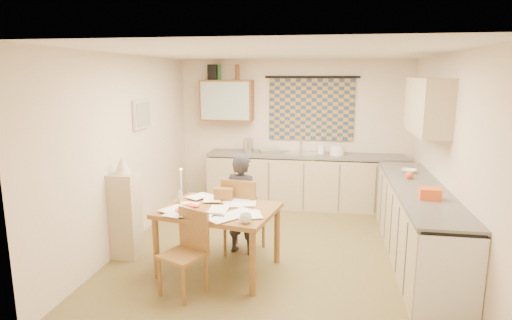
% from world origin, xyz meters
% --- Properties ---
extents(floor, '(4.00, 4.50, 0.02)m').
position_xyz_m(floor, '(0.00, 0.00, -0.01)').
color(floor, brown).
rests_on(floor, ground).
extents(ceiling, '(4.00, 4.50, 0.02)m').
position_xyz_m(ceiling, '(0.00, 0.00, 2.51)').
color(ceiling, white).
rests_on(ceiling, floor).
extents(wall_back, '(4.00, 0.02, 2.50)m').
position_xyz_m(wall_back, '(0.00, 2.26, 1.25)').
color(wall_back, beige).
rests_on(wall_back, floor).
extents(wall_front, '(4.00, 0.02, 2.50)m').
position_xyz_m(wall_front, '(0.00, -2.26, 1.25)').
color(wall_front, beige).
rests_on(wall_front, floor).
extents(wall_left, '(0.02, 4.50, 2.50)m').
position_xyz_m(wall_left, '(-2.01, 0.00, 1.25)').
color(wall_left, beige).
rests_on(wall_left, floor).
extents(wall_right, '(0.02, 4.50, 2.50)m').
position_xyz_m(wall_right, '(2.01, 0.00, 1.25)').
color(wall_right, beige).
rests_on(wall_right, floor).
extents(window_blind, '(1.45, 0.03, 1.05)m').
position_xyz_m(window_blind, '(0.30, 2.22, 1.65)').
color(window_blind, navy).
rests_on(window_blind, wall_back).
extents(curtain_rod, '(1.60, 0.04, 0.04)m').
position_xyz_m(curtain_rod, '(0.30, 2.20, 2.20)').
color(curtain_rod, black).
rests_on(curtain_rod, wall_back).
extents(wall_cabinet, '(0.90, 0.34, 0.70)m').
position_xyz_m(wall_cabinet, '(-1.15, 2.08, 1.80)').
color(wall_cabinet, brown).
rests_on(wall_cabinet, wall_back).
extents(wall_cabinet_glass, '(0.84, 0.02, 0.64)m').
position_xyz_m(wall_cabinet_glass, '(-1.15, 1.91, 1.80)').
color(wall_cabinet_glass, '#99B2A5').
rests_on(wall_cabinet_glass, wall_back).
extents(upper_cabinet_right, '(0.34, 1.30, 0.70)m').
position_xyz_m(upper_cabinet_right, '(1.83, 0.55, 1.85)').
color(upper_cabinet_right, tan).
rests_on(upper_cabinet_right, wall_right).
extents(framed_print, '(0.04, 0.50, 0.40)m').
position_xyz_m(framed_print, '(-1.97, 0.40, 1.70)').
color(framed_print, beige).
rests_on(framed_print, wall_left).
extents(print_canvas, '(0.01, 0.42, 0.32)m').
position_xyz_m(print_canvas, '(-1.95, 0.40, 1.70)').
color(print_canvas, '#B8B9A6').
rests_on(print_canvas, wall_left).
extents(counter_back, '(3.30, 0.62, 0.92)m').
position_xyz_m(counter_back, '(0.22, 1.95, 0.45)').
color(counter_back, tan).
rests_on(counter_back, floor).
extents(counter_right, '(0.62, 2.95, 0.92)m').
position_xyz_m(counter_right, '(1.70, 0.01, 0.45)').
color(counter_right, tan).
rests_on(counter_right, floor).
extents(stove, '(0.57, 0.57, 0.89)m').
position_xyz_m(stove, '(1.70, -1.20, 0.44)').
color(stove, white).
rests_on(stove, floor).
extents(sink, '(0.65, 0.58, 0.10)m').
position_xyz_m(sink, '(0.19, 1.95, 0.88)').
color(sink, silver).
rests_on(sink, counter_back).
extents(tap, '(0.04, 0.04, 0.28)m').
position_xyz_m(tap, '(0.14, 2.13, 1.06)').
color(tap, silver).
rests_on(tap, counter_back).
extents(dish_rack, '(0.43, 0.40, 0.06)m').
position_xyz_m(dish_rack, '(-0.38, 1.95, 0.95)').
color(dish_rack, silver).
rests_on(dish_rack, counter_back).
extents(kettle, '(0.22, 0.22, 0.24)m').
position_xyz_m(kettle, '(-0.75, 1.95, 1.04)').
color(kettle, silver).
rests_on(kettle, counter_back).
extents(mixing_bowl, '(0.30, 0.30, 0.16)m').
position_xyz_m(mixing_bowl, '(0.75, 1.95, 1.00)').
color(mixing_bowl, white).
rests_on(mixing_bowl, counter_back).
extents(soap_bottle, '(0.16, 0.16, 0.20)m').
position_xyz_m(soap_bottle, '(0.50, 2.00, 1.02)').
color(soap_bottle, white).
rests_on(soap_bottle, counter_back).
extents(bowl, '(0.33, 0.33, 0.05)m').
position_xyz_m(bowl, '(1.70, 0.77, 0.95)').
color(bowl, white).
rests_on(bowl, counter_right).
extents(orange_bag, '(0.23, 0.17, 0.12)m').
position_xyz_m(orange_bag, '(1.70, -0.50, 0.98)').
color(orange_bag, '#F15B21').
rests_on(orange_bag, counter_right).
extents(fruit_orange, '(0.10, 0.10, 0.10)m').
position_xyz_m(fruit_orange, '(1.65, 0.41, 0.97)').
color(fruit_orange, '#F15B21').
rests_on(fruit_orange, counter_right).
extents(speaker, '(0.18, 0.21, 0.26)m').
position_xyz_m(speaker, '(-1.38, 2.08, 2.28)').
color(speaker, black).
rests_on(speaker, wall_cabinet).
extents(bottle_green, '(0.07, 0.07, 0.26)m').
position_xyz_m(bottle_green, '(-1.29, 2.08, 2.28)').
color(bottle_green, '#195926').
rests_on(bottle_green, wall_cabinet).
extents(bottle_brown, '(0.07, 0.07, 0.26)m').
position_xyz_m(bottle_brown, '(-0.96, 2.08, 2.28)').
color(bottle_brown, brown).
rests_on(bottle_brown, wall_cabinet).
extents(dining_table, '(1.42, 1.17, 0.75)m').
position_xyz_m(dining_table, '(-0.61, -0.68, 0.38)').
color(dining_table, brown).
rests_on(dining_table, floor).
extents(chair_far, '(0.52, 0.52, 0.99)m').
position_xyz_m(chair_far, '(-0.42, -0.13, 0.31)').
color(chair_far, brown).
rests_on(chair_far, floor).
extents(chair_near, '(0.53, 0.53, 0.87)m').
position_xyz_m(chair_near, '(-0.83, -1.27, 0.27)').
color(chair_near, brown).
rests_on(chair_near, floor).
extents(person, '(0.61, 0.52, 1.29)m').
position_xyz_m(person, '(-0.45, -0.15, 0.64)').
color(person, black).
rests_on(person, floor).
extents(shelf_stand, '(0.32, 0.30, 1.06)m').
position_xyz_m(shelf_stand, '(-1.84, -0.51, 0.53)').
color(shelf_stand, tan).
rests_on(shelf_stand, floor).
extents(lampshade, '(0.20, 0.20, 0.22)m').
position_xyz_m(lampshade, '(-1.84, -0.51, 1.17)').
color(lampshade, beige).
rests_on(lampshade, shelf_stand).
extents(letter_rack, '(0.22, 0.10, 0.16)m').
position_xyz_m(letter_rack, '(-0.62, -0.40, 0.83)').
color(letter_rack, brown).
rests_on(letter_rack, dining_table).
extents(mug, '(0.22, 0.22, 0.10)m').
position_xyz_m(mug, '(-0.21, -1.11, 0.80)').
color(mug, white).
rests_on(mug, dining_table).
extents(magazine, '(0.35, 0.38, 0.03)m').
position_xyz_m(magazine, '(-1.09, -0.82, 0.76)').
color(magazine, maroon).
rests_on(magazine, dining_table).
extents(book, '(0.42, 0.42, 0.02)m').
position_xyz_m(book, '(-1.05, -0.68, 0.76)').
color(book, '#F15B21').
rests_on(book, dining_table).
extents(orange_box, '(0.12, 0.08, 0.04)m').
position_xyz_m(orange_box, '(-0.97, -0.90, 0.77)').
color(orange_box, '#F15B21').
rests_on(orange_box, dining_table).
extents(eyeglasses, '(0.13, 0.05, 0.02)m').
position_xyz_m(eyeglasses, '(-0.53, -0.99, 0.76)').
color(eyeglasses, black).
rests_on(eyeglasses, dining_table).
extents(candle_holder, '(0.06, 0.06, 0.18)m').
position_xyz_m(candle_holder, '(-1.10, -0.57, 0.84)').
color(candle_holder, silver).
rests_on(candle_holder, dining_table).
extents(candle, '(0.03, 0.03, 0.22)m').
position_xyz_m(candle, '(-1.10, -0.52, 1.04)').
color(candle, white).
rests_on(candle, dining_table).
extents(candle_flame, '(0.02, 0.02, 0.02)m').
position_xyz_m(candle_flame, '(-1.08, -0.57, 1.16)').
color(candle_flame, '#FFCC66').
rests_on(candle_flame, dining_table).
extents(papers, '(1.19, 1.10, 0.03)m').
position_xyz_m(papers, '(-0.61, -0.72, 0.76)').
color(papers, white).
rests_on(papers, dining_table).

